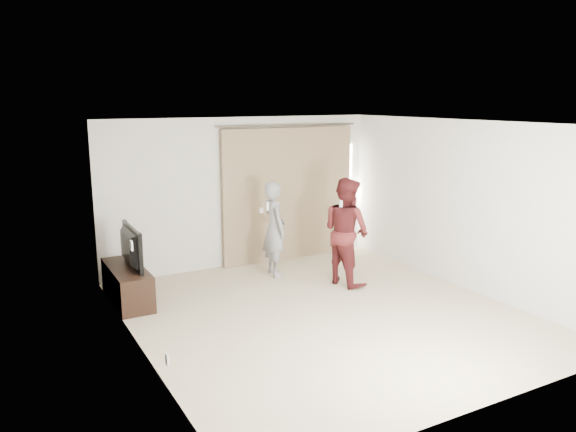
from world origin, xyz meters
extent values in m
plane|color=#BEB18E|center=(0.00, 0.00, 0.00)|extent=(5.50, 5.50, 0.00)
cube|color=beige|center=(0.00, 2.75, 1.30)|extent=(5.00, 0.04, 2.60)
cube|color=beige|center=(-2.50, 0.00, 1.30)|extent=(0.04, 5.50, 2.60)
cube|color=white|center=(-2.48, 0.40, 1.20)|extent=(0.02, 0.08, 0.12)
cube|color=white|center=(-2.48, -0.90, 0.30)|extent=(0.02, 0.08, 0.12)
cube|color=white|center=(0.00, 0.00, 2.60)|extent=(5.00, 5.50, 0.01)
cube|color=#8C7255|center=(0.90, 2.68, 1.20)|extent=(2.60, 0.10, 2.40)
cylinder|color=#6F5F50|center=(0.90, 2.68, 2.44)|extent=(2.80, 0.03, 0.03)
cube|color=white|center=(2.26, 2.72, 1.05)|extent=(0.08, 0.04, 2.00)
cube|color=black|center=(-2.27, 1.79, 0.26)|extent=(0.47, 1.35, 0.52)
imported|color=black|center=(-2.27, 1.79, 0.82)|extent=(0.15, 1.04, 0.60)
cylinder|color=tan|center=(-2.10, 2.11, 0.03)|extent=(0.33, 0.33, 0.05)
cylinder|color=tan|center=(-2.10, 2.11, 0.25)|extent=(0.18, 0.18, 0.38)
imported|color=gray|center=(0.20, 1.90, 0.79)|extent=(0.43, 0.61, 1.58)
cube|color=white|center=(0.02, 1.80, 1.21)|extent=(0.04, 0.04, 0.14)
cube|color=white|center=(0.02, 2.02, 1.11)|extent=(0.05, 0.05, 0.09)
imported|color=#511819|center=(1.00, 0.97, 0.86)|extent=(0.78, 0.93, 1.71)
cube|color=white|center=(0.82, 0.87, 1.31)|extent=(0.04, 0.04, 0.14)
cube|color=white|center=(0.82, 1.09, 1.20)|extent=(0.05, 0.05, 0.09)
camera|label=1|loc=(-3.95, -6.14, 2.92)|focal=35.00mm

